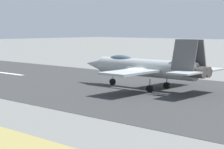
% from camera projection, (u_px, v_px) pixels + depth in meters
% --- Properties ---
extents(ground_plane, '(400.00, 400.00, 0.00)m').
position_uv_depth(ground_plane, '(134.00, 90.00, 44.65)').
color(ground_plane, slate).
extents(runway_strip, '(240.00, 26.00, 0.02)m').
position_uv_depth(runway_strip, '(135.00, 90.00, 44.64)').
color(runway_strip, '#323334').
rests_on(runway_strip, ground).
extents(fighter_jet, '(16.99, 13.98, 5.65)m').
position_uv_depth(fighter_jet, '(145.00, 67.00, 45.09)').
color(fighter_jet, '#9BA2A2').
rests_on(fighter_jet, ground).
extents(marker_cone_mid, '(0.44, 0.44, 0.55)m').
position_uv_depth(marker_cone_mid, '(167.00, 76.00, 55.55)').
color(marker_cone_mid, orange).
rests_on(marker_cone_mid, ground).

